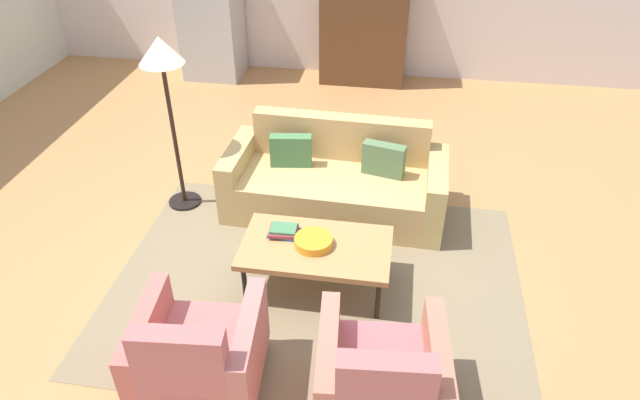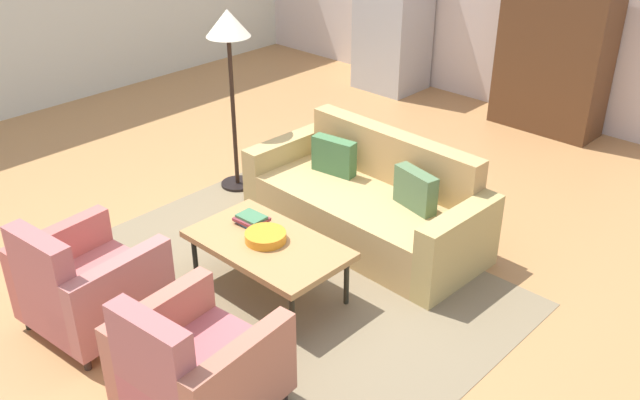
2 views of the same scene
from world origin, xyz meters
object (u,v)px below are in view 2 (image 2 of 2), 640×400
object	(u,v)px
coffee_table	(268,246)
armchair_right	(193,370)
couch	(370,203)
book_stack	(252,220)
floor_lamp	(229,40)
fruit_bowl	(266,237)
cabinet	(555,52)
refrigerator	(393,18)
armchair_left	(84,288)

from	to	relation	value
coffee_table	armchair_right	size ratio (longest dim) A/B	1.36
couch	book_stack	size ratio (longest dim) A/B	8.44
coffee_table	floor_lamp	size ratio (longest dim) A/B	0.70
fruit_bowl	cabinet	xyz separation A→B (m)	(-0.02, 4.41, 0.43)
coffee_table	refrigerator	distance (m)	4.88
armchair_left	floor_lamp	distance (m)	2.60
coffee_table	armchair_left	world-z (taller)	armchair_left
fruit_bowl	cabinet	distance (m)	4.43
book_stack	armchair_right	bearing A→B (deg)	-54.91
floor_lamp	fruit_bowl	bearing A→B (deg)	-33.60
armchair_right	cabinet	distance (m)	5.64
coffee_table	floor_lamp	world-z (taller)	floor_lamp
armchair_left	book_stack	world-z (taller)	armchair_left
fruit_bowl	floor_lamp	world-z (taller)	floor_lamp
refrigerator	cabinet	bearing A→B (deg)	2.74
book_stack	refrigerator	xyz separation A→B (m)	(-1.95, 4.21, 0.45)
coffee_table	fruit_bowl	bearing A→B (deg)	-180.00
armchair_right	refrigerator	bearing A→B (deg)	112.28
coffee_table	cabinet	bearing A→B (deg)	90.57
book_stack	floor_lamp	size ratio (longest dim) A/B	0.15
coffee_table	floor_lamp	bearing A→B (deg)	146.75
couch	book_stack	distance (m)	1.14
couch	armchair_left	bearing A→B (deg)	77.58
floor_lamp	refrigerator	bearing A→B (deg)	102.10
coffee_table	fruit_bowl	world-z (taller)	fruit_bowl
armchair_right	refrigerator	world-z (taller)	refrigerator
cabinet	fruit_bowl	bearing A→B (deg)	-89.69
fruit_bowl	book_stack	distance (m)	0.28
refrigerator	coffee_table	bearing A→B (deg)	-62.64
coffee_table	fruit_bowl	size ratio (longest dim) A/B	3.92
cabinet	floor_lamp	distance (m)	3.76
armchair_right	floor_lamp	distance (m)	3.22
armchair_left	refrigerator	size ratio (longest dim) A/B	0.48
coffee_table	refrigerator	xyz separation A→B (m)	(-2.23, 4.31, 0.52)
couch	book_stack	world-z (taller)	couch
armchair_left	book_stack	xyz separation A→B (m)	(0.31, 1.27, 0.13)
couch	fruit_bowl	distance (m)	1.20
armchair_left	floor_lamp	xyz separation A→B (m)	(-0.92, 2.16, 1.10)
book_stack	floor_lamp	xyz separation A→B (m)	(-1.23, 0.90, 0.97)
armchair_right	cabinet	world-z (taller)	cabinet
couch	fruit_bowl	size ratio (longest dim) A/B	6.95
armchair_left	armchair_right	world-z (taller)	same
armchair_right	floor_lamp	size ratio (longest dim) A/B	0.51
fruit_bowl	coffee_table	bearing A→B (deg)	0.00
couch	cabinet	world-z (taller)	cabinet
book_stack	coffee_table	bearing A→B (deg)	-19.47
armchair_left	armchair_right	bearing A→B (deg)	-5.16
coffee_table	fruit_bowl	distance (m)	0.08
coffee_table	armchair_left	size ratio (longest dim) A/B	1.36
armchair_right	refrigerator	distance (m)	6.19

